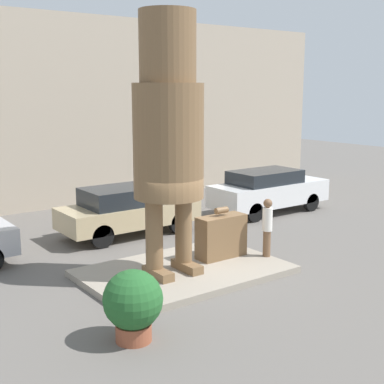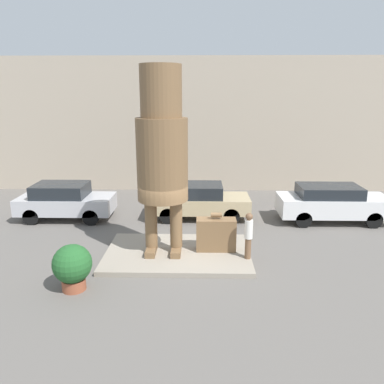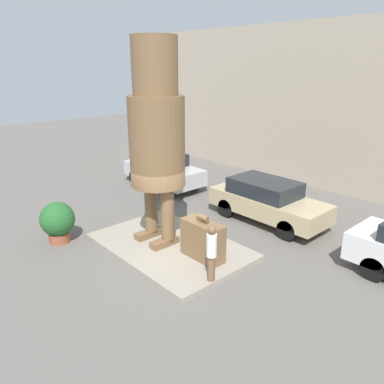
{
  "view_description": "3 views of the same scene",
  "coord_description": "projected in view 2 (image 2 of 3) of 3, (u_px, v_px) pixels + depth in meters",
  "views": [
    {
      "loc": [
        -7.34,
        -10.33,
        4.55
      ],
      "look_at": [
        0.21,
        -0.05,
        2.08
      ],
      "focal_mm": 50.0,
      "sensor_mm": 36.0,
      "label": 1
    },
    {
      "loc": [
        0.76,
        -11.87,
        5.43
      ],
      "look_at": [
        0.5,
        -0.25,
        2.34
      ],
      "focal_mm": 35.0,
      "sensor_mm": 36.0,
      "label": 2
    },
    {
      "loc": [
        8.3,
        -6.58,
        5.52
      ],
      "look_at": [
        0.74,
        0.27,
        2.02
      ],
      "focal_mm": 35.0,
      "sensor_mm": 36.0,
      "label": 3
    }
  ],
  "objects": [
    {
      "name": "ground_plane",
      "position": [
        178.0,
        255.0,
        12.88
      ],
      "size": [
        60.0,
        60.0,
        0.0
      ],
      "primitive_type": "plane",
      "color": "#605B56"
    },
    {
      "name": "parked_car_silver",
      "position": [
        65.0,
        201.0,
        16.43
      ],
      "size": [
        4.09,
        1.77,
        1.6
      ],
      "color": "#B7B7BC",
      "rests_on": "ground_plane"
    },
    {
      "name": "parked_car_white",
      "position": [
        332.0,
        203.0,
        16.07
      ],
      "size": [
        4.67,
        1.74,
        1.61
      ],
      "color": "silver",
      "rests_on": "ground_plane"
    },
    {
      "name": "giant_suitcase",
      "position": [
        216.0,
        234.0,
        12.82
      ],
      "size": [
        1.35,
        0.54,
        1.35
      ],
      "color": "brown",
      "rests_on": "pedestal"
    },
    {
      "name": "tourist",
      "position": [
        248.0,
        234.0,
        12.08
      ],
      "size": [
        0.26,
        0.26,
        1.56
      ],
      "color": "brown",
      "rests_on": "pedestal"
    },
    {
      "name": "parked_car_tan",
      "position": [
        198.0,
        200.0,
        16.54
      ],
      "size": [
        4.37,
        1.75,
        1.55
      ],
      "color": "tan",
      "rests_on": "ground_plane"
    },
    {
      "name": "statue_figure",
      "position": [
        162.0,
        148.0,
        11.9
      ],
      "size": [
        1.65,
        1.65,
        6.11
      ],
      "color": "brown",
      "rests_on": "pedestal"
    },
    {
      "name": "pedestal",
      "position": [
        178.0,
        253.0,
        12.86
      ],
      "size": [
        4.91,
        3.24,
        0.16
      ],
      "color": "gray",
      "rests_on": "ground_plane"
    },
    {
      "name": "building_backdrop",
      "position": [
        187.0,
        125.0,
        20.92
      ],
      "size": [
        28.0,
        0.6,
        7.34
      ],
      "color": "tan",
      "rests_on": "ground_plane"
    },
    {
      "name": "planter_pot",
      "position": [
        72.0,
        266.0,
        10.48
      ],
      "size": [
        1.1,
        1.1,
        1.35
      ],
      "color": "brown",
      "rests_on": "ground_plane"
    }
  ]
}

